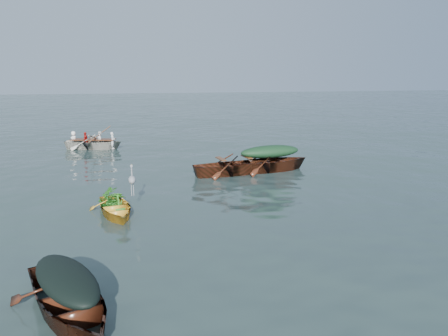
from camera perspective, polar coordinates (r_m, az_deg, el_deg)
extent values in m
plane|color=#2B3D3A|center=(13.53, 1.69, -5.13)|extent=(140.00, 140.00, 0.00)
imported|color=yellow|center=(13.21, -14.00, -5.96)|extent=(1.93, 3.13, 0.77)
imported|color=#421A0F|center=(8.35, -19.52, -17.80)|extent=(3.09, 4.27, 1.03)
imported|color=#511D13|center=(18.38, 5.98, -0.40)|extent=(4.97, 2.25, 1.15)
imported|color=#5C2517|center=(17.73, 1.29, -0.82)|extent=(4.81, 2.17, 1.10)
imported|color=beige|center=(24.45, -16.65, 2.39)|extent=(4.41, 2.20, 1.00)
ellipsoid|color=black|center=(8.02, -19.91, -13.39)|extent=(1.70, 2.35, 0.40)
ellipsoid|color=#153418|center=(18.22, 6.03, 2.15)|extent=(2.73, 1.23, 0.52)
imported|color=#2E6E1C|center=(13.54, -14.51, -2.51)|extent=(0.90, 1.04, 0.60)
imported|color=white|center=(24.31, -16.78, 4.44)|extent=(3.14, 1.79, 0.76)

